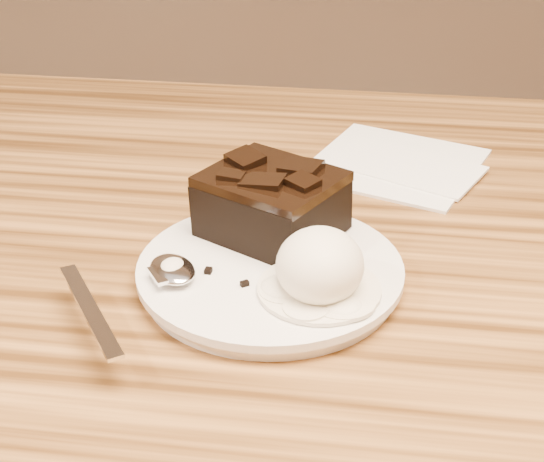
# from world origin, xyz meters

# --- Properties ---
(plate) EXTENTS (0.20, 0.20, 0.02)m
(plate) POSITION_xyz_m (-0.06, -0.04, 0.76)
(plate) COLOR silver
(plate) RESTS_ON dining_table
(brownie) EXTENTS (0.13, 0.12, 0.05)m
(brownie) POSITION_xyz_m (-0.07, 0.01, 0.79)
(brownie) COLOR black
(brownie) RESTS_ON plate
(ice_cream_scoop) EXTENTS (0.06, 0.07, 0.05)m
(ice_cream_scoop) POSITION_xyz_m (-0.02, -0.07, 0.79)
(ice_cream_scoop) COLOR white
(ice_cream_scoop) RESTS_ON plate
(melt_puddle) EXTENTS (0.09, 0.09, 0.00)m
(melt_puddle) POSITION_xyz_m (-0.02, -0.07, 0.77)
(melt_puddle) COLOR white
(melt_puddle) RESTS_ON plate
(spoon) EXTENTS (0.13, 0.16, 0.01)m
(spoon) POSITION_xyz_m (-0.13, -0.06, 0.77)
(spoon) COLOR silver
(spoon) RESTS_ON plate
(napkin) EXTENTS (0.19, 0.19, 0.01)m
(napkin) POSITION_xyz_m (0.03, 0.19, 0.75)
(napkin) COLOR white
(napkin) RESTS_ON dining_table
(crumb_a) EXTENTS (0.01, 0.01, 0.00)m
(crumb_a) POSITION_xyz_m (-0.11, -0.05, 0.77)
(crumb_a) COLOR black
(crumb_a) RESTS_ON plate
(crumb_b) EXTENTS (0.01, 0.01, 0.00)m
(crumb_b) POSITION_xyz_m (-0.12, -0.07, 0.77)
(crumb_b) COLOR black
(crumb_b) RESTS_ON plate
(crumb_c) EXTENTS (0.01, 0.01, 0.00)m
(crumb_c) POSITION_xyz_m (-0.08, -0.07, 0.77)
(crumb_c) COLOR black
(crumb_c) RESTS_ON plate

